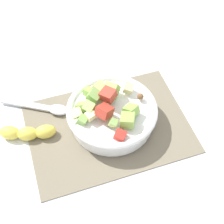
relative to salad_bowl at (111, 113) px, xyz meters
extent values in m
plane|color=silver|center=(0.01, 0.01, -0.04)|extent=(2.40, 2.40, 0.00)
cube|color=#756B56|center=(0.01, 0.01, -0.04)|extent=(0.42, 0.30, 0.01)
cylinder|color=white|center=(0.00, 0.00, -0.01)|extent=(0.22, 0.22, 0.05)
torus|color=white|center=(0.00, 0.00, 0.02)|extent=(0.24, 0.24, 0.02)
cube|color=#A3CC6B|center=(0.01, 0.05, 0.03)|extent=(0.03, 0.03, 0.03)
cube|color=#BC3828|center=(0.00, -0.02, 0.05)|extent=(0.05, 0.05, 0.03)
cube|color=red|center=(0.01, 0.09, 0.02)|extent=(0.04, 0.04, 0.02)
cube|color=#93C160|center=(0.08, 0.01, 0.02)|extent=(0.04, 0.04, 0.03)
cube|color=#E5D684|center=(0.02, -0.06, 0.03)|extent=(0.06, 0.05, 0.05)
cube|color=#8CB74C|center=(0.04, -0.07, 0.02)|extent=(0.04, 0.04, 0.03)
cube|color=#BC3828|center=(0.02, 0.02, 0.04)|extent=(0.05, 0.05, 0.04)
cube|color=#A3CC6B|center=(0.05, -0.01, 0.04)|extent=(0.04, 0.05, 0.04)
cube|color=#8CB74C|center=(0.07, -0.03, 0.02)|extent=(0.04, 0.04, 0.04)
cube|color=#93C160|center=(0.03, -0.04, 0.04)|extent=(0.04, 0.05, 0.05)
cube|color=#8CB74C|center=(-0.01, -0.04, 0.04)|extent=(0.06, 0.06, 0.05)
cube|color=beige|center=(0.09, -0.01, 0.02)|extent=(0.03, 0.03, 0.03)
cube|color=#8CB74C|center=(-0.02, 0.06, 0.04)|extent=(0.05, 0.05, 0.03)
cube|color=beige|center=(0.06, 0.02, 0.03)|extent=(0.03, 0.03, 0.02)
cube|color=beige|center=(-0.06, -0.04, 0.03)|extent=(0.04, 0.04, 0.03)
cube|color=#8CB74C|center=(-0.04, 0.03, 0.03)|extent=(0.04, 0.05, 0.04)
sphere|color=brown|center=(-0.08, -0.01, 0.03)|extent=(0.02, 0.02, 0.02)
ellipsoid|color=#B7B7BC|center=(0.13, -0.08, -0.03)|extent=(0.07, 0.06, 0.01)
cube|color=#B7B7BC|center=(0.21, -0.13, -0.03)|extent=(0.14, 0.09, 0.01)
ellipsoid|color=yellow|center=(0.27, -0.04, -0.02)|extent=(0.07, 0.06, 0.04)
ellipsoid|color=yellow|center=(0.22, -0.02, -0.02)|extent=(0.06, 0.05, 0.04)
ellipsoid|color=yellow|center=(0.18, -0.01, -0.02)|extent=(0.06, 0.04, 0.04)
camera|label=1|loc=(0.16, 0.48, 0.68)|focal=52.12mm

